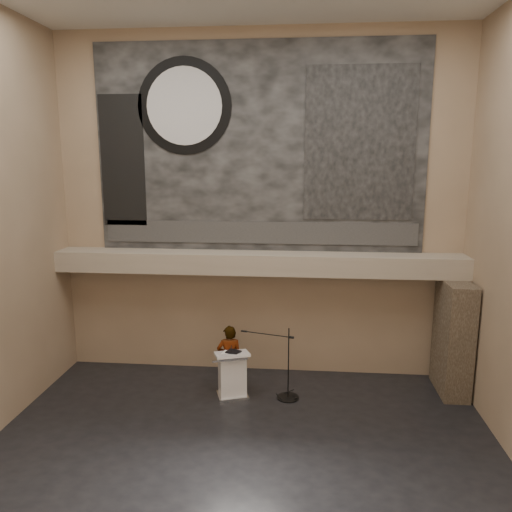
# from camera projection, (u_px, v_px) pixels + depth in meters

# --- Properties ---
(floor) EXTENTS (10.00, 10.00, 0.00)m
(floor) POSITION_uv_depth(u_px,v_px,m) (240.00, 457.00, 9.29)
(floor) COLOR black
(floor) RESTS_ON ground
(wall_back) EXTENTS (10.00, 0.02, 8.50)m
(wall_back) POSITION_uv_depth(u_px,v_px,m) (259.00, 208.00, 12.37)
(wall_back) COLOR #8B7358
(wall_back) RESTS_ON floor
(wall_front) EXTENTS (10.00, 0.02, 8.50)m
(wall_front) POSITION_uv_depth(u_px,v_px,m) (183.00, 296.00, 4.56)
(wall_front) COLOR #8B7358
(wall_front) RESTS_ON floor
(soffit) EXTENTS (10.00, 0.80, 0.50)m
(soffit) POSITION_uv_depth(u_px,v_px,m) (258.00, 263.00, 12.23)
(soffit) COLOR gray
(soffit) RESTS_ON wall_back
(sprinkler_left) EXTENTS (0.04, 0.04, 0.06)m
(sprinkler_left) POSITION_uv_depth(u_px,v_px,m) (193.00, 273.00, 12.38)
(sprinkler_left) COLOR #B2893D
(sprinkler_left) RESTS_ON soffit
(sprinkler_right) EXTENTS (0.04, 0.04, 0.06)m
(sprinkler_right) POSITION_uv_depth(u_px,v_px,m) (335.00, 276.00, 12.06)
(sprinkler_right) COLOR #B2893D
(sprinkler_right) RESTS_ON soffit
(banner) EXTENTS (8.00, 0.05, 5.00)m
(banner) POSITION_uv_depth(u_px,v_px,m) (259.00, 149.00, 12.06)
(banner) COLOR black
(banner) RESTS_ON wall_back
(banner_text_strip) EXTENTS (7.76, 0.02, 0.55)m
(banner_text_strip) POSITION_uv_depth(u_px,v_px,m) (259.00, 233.00, 12.42)
(banner_text_strip) COLOR #2D2D2D
(banner_text_strip) RESTS_ON banner
(banner_clock_rim) EXTENTS (2.30, 0.02, 2.30)m
(banner_clock_rim) POSITION_uv_depth(u_px,v_px,m) (184.00, 106.00, 11.98)
(banner_clock_rim) COLOR black
(banner_clock_rim) RESTS_ON banner
(banner_clock_face) EXTENTS (1.84, 0.02, 1.84)m
(banner_clock_face) POSITION_uv_depth(u_px,v_px,m) (184.00, 106.00, 11.96)
(banner_clock_face) COLOR silver
(banner_clock_face) RESTS_ON banner
(banner_building_print) EXTENTS (2.60, 0.02, 3.60)m
(banner_building_print) POSITION_uv_depth(u_px,v_px,m) (360.00, 144.00, 11.78)
(banner_building_print) COLOR black
(banner_building_print) RESTS_ON banner
(banner_brick_print) EXTENTS (1.10, 0.02, 3.20)m
(banner_brick_print) POSITION_uv_depth(u_px,v_px,m) (123.00, 161.00, 12.38)
(banner_brick_print) COLOR black
(banner_brick_print) RESTS_ON banner
(stone_pier) EXTENTS (0.60, 1.40, 2.70)m
(stone_pier) POSITION_uv_depth(u_px,v_px,m) (453.00, 337.00, 11.68)
(stone_pier) COLOR #3D3225
(stone_pier) RESTS_ON floor
(lectern) EXTENTS (0.90, 0.76, 1.14)m
(lectern) POSITION_uv_depth(u_px,v_px,m) (232.00, 375.00, 11.52)
(lectern) COLOR silver
(lectern) RESTS_ON floor
(binder) EXTENTS (0.37, 0.34, 0.04)m
(binder) POSITION_uv_depth(u_px,v_px,m) (233.00, 352.00, 11.41)
(binder) COLOR black
(binder) RESTS_ON lectern
(papers) EXTENTS (0.26, 0.32, 0.00)m
(papers) POSITION_uv_depth(u_px,v_px,m) (227.00, 353.00, 11.41)
(papers) COLOR white
(papers) RESTS_ON lectern
(speaker_person) EXTENTS (0.65, 0.48, 1.64)m
(speaker_person) POSITION_uv_depth(u_px,v_px,m) (230.00, 359.00, 11.78)
(speaker_person) COLOR white
(speaker_person) RESTS_ON floor
(mic_stand) EXTENTS (1.38, 0.58, 1.70)m
(mic_stand) POSITION_uv_depth(u_px,v_px,m) (286.00, 388.00, 11.55)
(mic_stand) COLOR black
(mic_stand) RESTS_ON floor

